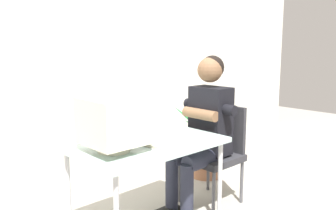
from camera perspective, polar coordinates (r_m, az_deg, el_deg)
wall_back at (r=3.92m, az=-13.45°, el=10.22°), size 8.00×0.10×3.00m
desk at (r=2.70m, az=-3.36°, el=-6.94°), size 1.12×0.73×0.73m
crt_monitor at (r=2.41m, az=-8.67°, el=-2.57°), size 0.38×0.39×0.37m
keyboard at (r=2.65m, az=-3.32°, el=-5.65°), size 0.19×0.48×0.03m
office_chair at (r=3.33m, az=7.72°, el=-6.97°), size 0.46×0.46×0.89m
person_seated at (r=3.13m, az=5.70°, el=-3.27°), size 0.68×0.55×1.35m
potted_plant at (r=3.96m, az=6.20°, el=-6.68°), size 0.89×0.80×0.84m
desk_mug at (r=2.83m, az=-7.78°, el=-4.15°), size 0.08×0.09×0.09m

